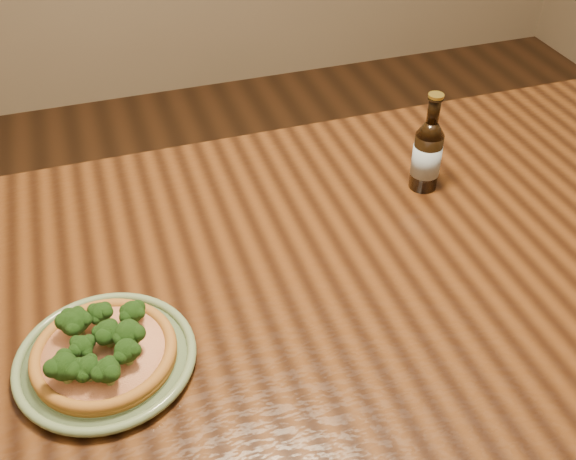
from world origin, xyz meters
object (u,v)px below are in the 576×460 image
object	(u,v)px
plate	(106,359)
pizza	(103,350)
table	(356,297)
beer_bottle	(427,154)

from	to	relation	value
plate	pizza	world-z (taller)	pizza
plate	pizza	size ratio (longest dim) A/B	1.26
table	pizza	world-z (taller)	pizza
pizza	beer_bottle	xyz separation A→B (m)	(0.64, 0.26, 0.04)
plate	pizza	bearing A→B (deg)	-164.76
plate	beer_bottle	bearing A→B (deg)	21.91
table	plate	bearing A→B (deg)	-167.28
table	pizza	xyz separation A→B (m)	(-0.44, -0.10, 0.12)
beer_bottle	pizza	bearing A→B (deg)	-163.18
table	plate	xyz separation A→B (m)	(-0.44, -0.10, 0.10)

